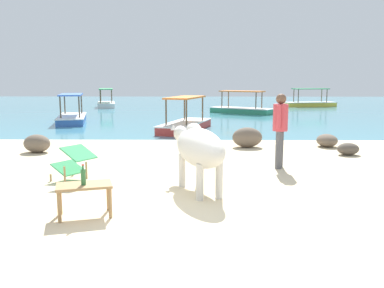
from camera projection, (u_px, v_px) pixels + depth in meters
sand_beach at (184, 210)px, 6.10m from camera, size 18.00×14.00×0.04m
water_surface at (195, 108)px, 27.82m from camera, size 60.00×36.00×0.03m
cow at (198, 148)px, 6.95m from camera, size 1.15×2.07×1.17m
low_bench_table at (84, 190)px, 5.73m from camera, size 0.86×0.64×0.47m
bottle at (83, 177)px, 5.66m from camera, size 0.07×0.07×0.30m
deck_chair_near at (74, 161)px, 7.71m from camera, size 0.93×0.86×0.68m
person_standing at (280, 125)px, 8.79m from camera, size 0.32×0.48×1.62m
shore_rock_large at (348, 149)px, 10.42m from camera, size 0.64×0.53×0.31m
shore_rock_medium at (37, 143)px, 10.78m from camera, size 0.86×0.75×0.48m
shore_rock_small at (327, 140)px, 11.69m from camera, size 0.59×0.72×0.36m
shore_rock_flat at (247, 137)px, 11.59m from camera, size 0.87×0.63×0.57m
boat_green at (241, 109)px, 23.34m from camera, size 3.70×2.99×1.29m
boat_blue at (72, 116)px, 18.41m from camera, size 1.98×3.84×1.29m
boat_red at (185, 123)px, 15.61m from camera, size 2.12×3.85×1.29m
boat_white at (106, 103)px, 28.75m from camera, size 1.92×3.83×1.29m
boat_yellow at (310, 103)px, 29.17m from camera, size 3.82×1.82×1.29m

